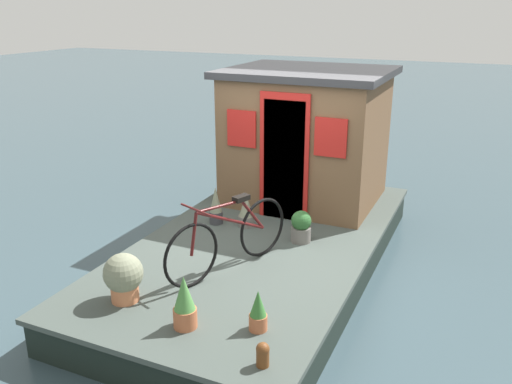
{
  "coord_description": "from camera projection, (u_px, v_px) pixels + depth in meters",
  "views": [
    {
      "loc": [
        -5.92,
        -2.58,
        3.37
      ],
      "look_at": [
        -0.2,
        0.0,
        1.17
      ],
      "focal_mm": 37.59,
      "sensor_mm": 36.0,
      "label": 1
    }
  ],
  "objects": [
    {
      "name": "houseboat_cabin",
      "position": [
        306.0,
        136.0,
        8.15
      ],
      "size": [
        2.02,
        2.36,
        2.02
      ],
      "color": "brown",
      "rests_on": "houseboat_deck"
    },
    {
      "name": "potted_plant_mint",
      "position": [
        216.0,
        206.0,
        7.43
      ],
      "size": [
        0.19,
        0.19,
        0.53
      ],
      "color": "#38383D",
      "rests_on": "houseboat_deck"
    },
    {
      "name": "potted_plant_fern",
      "position": [
        185.0,
        303.0,
        5.02
      ],
      "size": [
        0.23,
        0.23,
        0.53
      ],
      "color": "#B2603D",
      "rests_on": "houseboat_deck"
    },
    {
      "name": "houseboat_deck",
      "position": [
        262.0,
        254.0,
        7.13
      ],
      "size": [
        5.55,
        2.84,
        0.47
      ],
      "color": "#424C47",
      "rests_on": "ground_plane"
    },
    {
      "name": "potted_plant_rosemary",
      "position": [
        124.0,
        276.0,
        5.47
      ],
      "size": [
        0.41,
        0.41,
        0.52
      ],
      "color": "#C6754C",
      "rests_on": "houseboat_deck"
    },
    {
      "name": "ground_plane",
      "position": [
        262.0,
        270.0,
        7.21
      ],
      "size": [
        60.0,
        60.0,
        0.0
      ],
      "primitive_type": "plane",
      "color": "#384C54"
    },
    {
      "name": "potted_plant_succulent",
      "position": [
        301.0,
        226.0,
        6.87
      ],
      "size": [
        0.26,
        0.26,
        0.42
      ],
      "color": "slate",
      "rests_on": "houseboat_deck"
    },
    {
      "name": "mooring_bollard",
      "position": [
        263.0,
        354.0,
        4.51
      ],
      "size": [
        0.12,
        0.12,
        0.22
      ],
      "color": "brown",
      "rests_on": "houseboat_deck"
    },
    {
      "name": "potted_plant_thyme",
      "position": [
        258.0,
        311.0,
        4.99
      ],
      "size": [
        0.18,
        0.18,
        0.41
      ],
      "color": "#B2603D",
      "rests_on": "houseboat_deck"
    },
    {
      "name": "bicycle",
      "position": [
        229.0,
        238.0,
        6.07
      ],
      "size": [
        1.71,
        0.74,
        0.88
      ],
      "color": "black",
      "rests_on": "houseboat_deck"
    },
    {
      "name": "potted_plant_geranium",
      "position": [
        246.0,
        211.0,
        7.35
      ],
      "size": [
        0.22,
        0.22,
        0.45
      ],
      "color": "slate",
      "rests_on": "houseboat_deck"
    }
  ]
}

